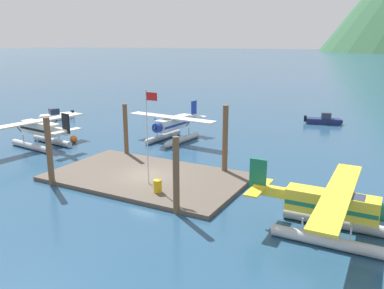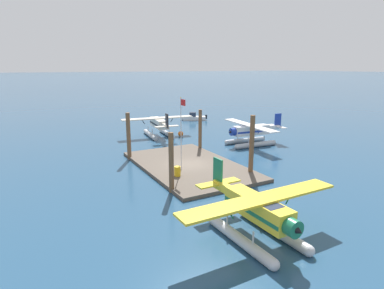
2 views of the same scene
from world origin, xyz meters
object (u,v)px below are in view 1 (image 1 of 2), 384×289
(mooring_buoy, at_px, (74,139))
(seaplane_white_bow_left, at_px, (173,127))
(seaplane_cream_port_fwd, at_px, (40,131))
(boat_navy_open_north, at_px, (324,120))
(seaplane_yellow_stbd_aft, at_px, (332,210))
(flagpole, at_px, (148,127))
(boat_white_open_west, at_px, (56,116))
(fuel_drum, at_px, (158,186))

(mooring_buoy, bearing_deg, seaplane_white_bow_left, 32.09)
(seaplane_cream_port_fwd, bearing_deg, boat_navy_open_north, 47.52)
(seaplane_yellow_stbd_aft, bearing_deg, seaplane_white_bow_left, 142.22)
(seaplane_cream_port_fwd, relative_size, boat_navy_open_north, 2.19)
(seaplane_white_bow_left, distance_m, boat_navy_open_north, 21.43)
(flagpole, distance_m, mooring_buoy, 16.78)
(seaplane_yellow_stbd_aft, xyz_separation_m, boat_white_open_west, (-39.34, 17.45, -1.09))
(mooring_buoy, bearing_deg, boat_white_open_west, 143.91)
(seaplane_yellow_stbd_aft, bearing_deg, seaplane_cream_port_fwd, 168.21)
(mooring_buoy, height_order, seaplane_cream_port_fwd, seaplane_cream_port_fwd)
(flagpole, relative_size, seaplane_white_bow_left, 0.65)
(boat_navy_open_north, bearing_deg, seaplane_cream_port_fwd, -132.48)
(flagpole, height_order, boat_white_open_west, flagpole)
(flagpole, bearing_deg, seaplane_cream_port_fwd, 164.68)
(mooring_buoy, xyz_separation_m, boat_white_open_west, (-11.84, 8.63, 0.10))
(mooring_buoy, distance_m, boat_white_open_west, 14.65)
(flagpole, relative_size, seaplane_yellow_stbd_aft, 0.66)
(flagpole, distance_m, boat_white_open_west, 31.06)
(fuel_drum, height_order, boat_white_open_west, boat_white_open_west)
(seaplane_yellow_stbd_aft, bearing_deg, mooring_buoy, 162.22)
(mooring_buoy, relative_size, seaplane_white_bow_left, 0.07)
(seaplane_white_bow_left, relative_size, boat_navy_open_north, 2.19)
(mooring_buoy, bearing_deg, boat_navy_open_north, 46.53)
(seaplane_white_bow_left, relative_size, boat_white_open_west, 2.31)
(seaplane_white_bow_left, bearing_deg, mooring_buoy, -147.91)
(seaplane_yellow_stbd_aft, bearing_deg, flagpole, 172.81)
(boat_white_open_west, bearing_deg, seaplane_white_bow_left, -8.34)
(seaplane_yellow_stbd_aft, relative_size, seaplane_cream_port_fwd, 0.99)
(flagpole, bearing_deg, mooring_buoy, 153.76)
(seaplane_white_bow_left, bearing_deg, seaplane_yellow_stbd_aft, -37.78)
(seaplane_cream_port_fwd, bearing_deg, seaplane_white_bow_left, 37.90)
(mooring_buoy, xyz_separation_m, seaplane_white_bow_left, (8.91, 5.59, 1.19))
(mooring_buoy, distance_m, seaplane_white_bow_left, 10.59)
(fuel_drum, distance_m, seaplane_cream_port_fwd, 18.68)
(fuel_drum, relative_size, boat_navy_open_north, 0.18)
(mooring_buoy, relative_size, seaplane_cream_port_fwd, 0.07)
(mooring_buoy, bearing_deg, flagpole, -26.24)
(fuel_drum, relative_size, boat_white_open_west, 0.19)
(fuel_drum, distance_m, boat_navy_open_north, 31.67)
(boat_white_open_west, bearing_deg, fuel_drum, -31.37)
(seaplane_cream_port_fwd, bearing_deg, boat_white_open_west, 131.66)
(flagpole, xyz_separation_m, boat_navy_open_north, (7.03, 30.00, -4.02))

